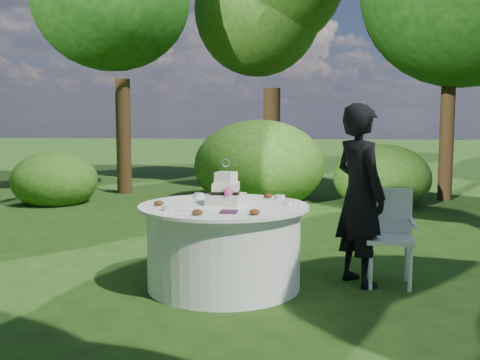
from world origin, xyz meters
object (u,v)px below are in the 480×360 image
Objects in this scene: table at (224,246)px; chair at (389,229)px; guest at (360,195)px; cake at (226,192)px; napkins at (229,212)px.

chair is (1.53, 0.32, 0.13)m from table.
guest is 1.35m from table.
table is 3.68× the size of cake.
chair is at bearing 11.58° from cake.
guest is 4.00× the size of cake.
napkins is 0.08× the size of guest.
guest is 1.90× the size of chair.
table is (-1.24, -0.26, -0.46)m from guest.
table is at bearing -168.28° from chair.
table is 0.50m from cake.
table is 1.74× the size of chair.
guest is (1.13, 0.70, 0.07)m from napkins.
guest is 1.25m from cake.
cake reaches higher than chair.
napkins is at bearing -152.05° from chair.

